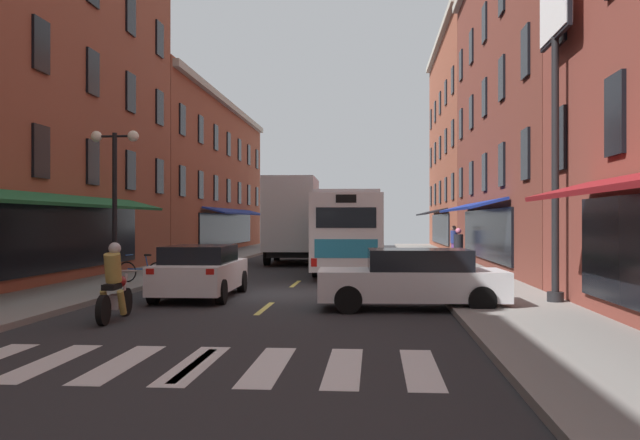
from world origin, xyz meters
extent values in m
cube|color=#28282B|center=(0.00, 0.00, -0.05)|extent=(34.80, 80.00, 0.10)
cube|color=#DBCC4C|center=(0.00, -10.00, 0.00)|extent=(0.14, 2.40, 0.01)
cube|color=#DBCC4C|center=(0.00, -3.50, 0.00)|extent=(0.14, 2.40, 0.01)
cube|color=#DBCC4C|center=(0.00, 3.00, 0.00)|extent=(0.14, 2.40, 0.01)
cube|color=#DBCC4C|center=(0.00, 9.50, 0.00)|extent=(0.14, 2.40, 0.01)
cube|color=#DBCC4C|center=(0.00, 16.00, 0.00)|extent=(0.14, 2.40, 0.01)
cube|color=#DBCC4C|center=(0.00, 22.50, 0.00)|extent=(0.14, 2.40, 0.01)
cube|color=#DBCC4C|center=(0.00, 29.00, 0.00)|extent=(0.14, 2.40, 0.01)
cube|color=#DBCC4C|center=(0.00, 35.50, 0.00)|extent=(0.14, 2.40, 0.01)
cube|color=silver|center=(-2.20, -10.00, 0.00)|extent=(0.50, 2.80, 0.01)
cube|color=silver|center=(-1.10, -10.00, 0.00)|extent=(0.50, 2.80, 0.01)
cube|color=silver|center=(0.00, -10.00, 0.00)|extent=(0.50, 2.80, 0.01)
cube|color=silver|center=(1.10, -10.00, 0.00)|extent=(0.50, 2.80, 0.01)
cube|color=silver|center=(2.20, -10.00, 0.00)|extent=(0.50, 2.80, 0.01)
cube|color=silver|center=(3.30, -10.00, 0.00)|extent=(0.50, 2.80, 0.01)
cube|color=gray|center=(-5.90, 0.00, 0.07)|extent=(3.00, 80.00, 0.14)
cube|color=gray|center=(5.90, 0.00, 0.07)|extent=(3.00, 80.00, 0.14)
cube|color=black|center=(-7.36, 0.00, 1.55)|extent=(0.10, 16.00, 2.10)
cube|color=#1E6638|center=(-6.65, 0.00, 2.75)|extent=(1.38, 14.93, 0.44)
cube|color=black|center=(-7.36, 0.00, 4.20)|extent=(0.10, 1.00, 1.60)
cube|color=black|center=(-7.36, 3.81, 4.20)|extent=(0.10, 1.00, 1.60)
cube|color=black|center=(-7.36, 7.62, 4.20)|extent=(0.10, 1.00, 1.60)
cube|color=black|center=(-7.36, 11.43, 4.20)|extent=(0.10, 1.00, 1.60)
cube|color=black|center=(-7.36, 0.00, 7.40)|extent=(0.10, 1.00, 1.60)
cube|color=black|center=(-7.36, 3.81, 7.40)|extent=(0.10, 1.00, 1.60)
cube|color=black|center=(-7.36, 7.62, 7.40)|extent=(0.10, 1.00, 1.60)
cube|color=black|center=(-7.36, 11.43, 7.40)|extent=(0.10, 1.00, 1.60)
cube|color=black|center=(-7.36, 7.62, 10.60)|extent=(0.10, 1.00, 1.60)
cube|color=black|center=(-7.36, 11.43, 10.60)|extent=(0.10, 1.00, 1.60)
cube|color=brown|center=(-11.40, 26.67, 5.20)|extent=(8.00, 26.57, 10.40)
cube|color=#B2AD9E|center=(-7.30, 26.67, 10.05)|extent=(0.44, 26.07, 0.40)
cube|color=black|center=(-7.36, 26.67, 1.55)|extent=(0.10, 16.00, 2.10)
cube|color=navy|center=(-6.65, 26.67, 2.75)|extent=(1.38, 14.93, 0.44)
cube|color=black|center=(-7.36, 15.24, 4.20)|extent=(0.10, 1.00, 1.60)
cube|color=black|center=(-7.36, 19.05, 4.20)|extent=(0.10, 1.00, 1.60)
cube|color=black|center=(-7.36, 22.86, 4.20)|extent=(0.10, 1.00, 1.60)
cube|color=black|center=(-7.36, 26.67, 4.20)|extent=(0.10, 1.00, 1.60)
cube|color=black|center=(-7.36, 30.48, 4.20)|extent=(0.10, 1.00, 1.60)
cube|color=black|center=(-7.36, 34.29, 4.20)|extent=(0.10, 1.00, 1.60)
cube|color=black|center=(-7.36, 38.10, 4.20)|extent=(0.10, 1.00, 1.60)
cube|color=black|center=(-7.36, 15.24, 7.40)|extent=(0.10, 1.00, 1.60)
cube|color=black|center=(-7.36, 19.05, 7.40)|extent=(0.10, 1.00, 1.60)
cube|color=black|center=(-7.36, 22.86, 7.40)|extent=(0.10, 1.00, 1.60)
cube|color=black|center=(-7.36, 26.67, 7.40)|extent=(0.10, 1.00, 1.60)
cube|color=black|center=(-7.36, 30.48, 7.40)|extent=(0.10, 1.00, 1.60)
cube|color=black|center=(-7.36, 34.29, 7.40)|extent=(0.10, 1.00, 1.60)
cube|color=black|center=(-7.36, 38.10, 7.40)|extent=(0.10, 1.00, 1.60)
cube|color=black|center=(7.36, -6.00, 4.20)|extent=(0.10, 1.00, 1.60)
cube|color=black|center=(7.36, -2.00, 4.20)|extent=(0.10, 1.00, 1.60)
cube|color=black|center=(7.36, -2.00, 7.40)|extent=(0.10, 1.00, 1.60)
cube|color=brown|center=(11.40, 10.00, 7.25)|extent=(8.00, 19.90, 14.50)
cube|color=black|center=(7.36, 10.00, 1.55)|extent=(0.10, 12.00, 2.10)
cube|color=navy|center=(6.65, 10.00, 2.75)|extent=(1.38, 11.20, 0.44)
cube|color=black|center=(7.36, 2.00, 4.20)|extent=(0.10, 1.00, 1.60)
cube|color=black|center=(7.36, 6.00, 4.20)|extent=(0.10, 1.00, 1.60)
cube|color=black|center=(7.36, 10.00, 4.20)|extent=(0.10, 1.00, 1.60)
cube|color=black|center=(7.36, 14.00, 4.20)|extent=(0.10, 1.00, 1.60)
cube|color=black|center=(7.36, 18.00, 4.20)|extent=(0.10, 1.00, 1.60)
cube|color=black|center=(7.36, 2.00, 7.40)|extent=(0.10, 1.00, 1.60)
cube|color=black|center=(7.36, 6.00, 7.40)|extent=(0.10, 1.00, 1.60)
cube|color=black|center=(7.36, 10.00, 7.40)|extent=(0.10, 1.00, 1.60)
cube|color=black|center=(7.36, 14.00, 7.40)|extent=(0.10, 1.00, 1.60)
cube|color=black|center=(7.36, 18.00, 7.40)|extent=(0.10, 1.00, 1.60)
cube|color=black|center=(7.36, 10.00, 10.60)|extent=(0.10, 1.00, 1.60)
cube|color=black|center=(7.36, 14.00, 10.60)|extent=(0.10, 1.00, 1.60)
cube|color=black|center=(7.36, 18.00, 10.60)|extent=(0.10, 1.00, 1.60)
cube|color=brown|center=(11.40, 30.00, 7.70)|extent=(8.00, 19.90, 15.40)
cube|color=#B2AD9E|center=(7.30, 30.00, 15.05)|extent=(0.44, 19.40, 0.40)
cube|color=black|center=(7.36, 30.00, 1.55)|extent=(0.10, 12.00, 2.10)
cube|color=black|center=(6.65, 30.00, 2.75)|extent=(1.38, 11.20, 0.44)
cube|color=black|center=(7.36, 22.00, 4.20)|extent=(0.10, 1.00, 1.60)
cube|color=black|center=(7.36, 26.00, 4.20)|extent=(0.10, 1.00, 1.60)
cube|color=black|center=(7.36, 30.00, 4.20)|extent=(0.10, 1.00, 1.60)
cube|color=black|center=(7.36, 34.00, 4.20)|extent=(0.10, 1.00, 1.60)
cube|color=black|center=(7.36, 38.00, 4.20)|extent=(0.10, 1.00, 1.60)
cube|color=black|center=(7.36, 22.00, 7.40)|extent=(0.10, 1.00, 1.60)
cube|color=black|center=(7.36, 26.00, 7.40)|extent=(0.10, 1.00, 1.60)
cube|color=black|center=(7.36, 30.00, 7.40)|extent=(0.10, 1.00, 1.60)
cube|color=black|center=(7.36, 34.00, 7.40)|extent=(0.10, 1.00, 1.60)
cube|color=black|center=(7.36, 38.00, 7.40)|extent=(0.10, 1.00, 1.60)
cube|color=black|center=(7.36, 22.00, 10.60)|extent=(0.10, 1.00, 1.60)
cube|color=black|center=(7.36, 26.00, 10.60)|extent=(0.10, 1.00, 1.60)
cube|color=black|center=(7.36, 30.00, 10.60)|extent=(0.10, 1.00, 1.60)
cube|color=black|center=(7.36, 34.00, 10.60)|extent=(0.10, 1.00, 1.60)
cube|color=black|center=(7.36, 38.00, 10.60)|extent=(0.10, 1.00, 1.60)
cylinder|color=black|center=(7.05, -2.74, 3.38)|extent=(0.18, 0.18, 6.48)
cylinder|color=black|center=(7.05, -2.74, 0.26)|extent=(0.40, 0.40, 0.24)
cube|color=black|center=(7.05, -2.74, 7.30)|extent=(0.10, 2.61, 1.53)
cube|color=white|center=(6.99, -2.74, 7.30)|extent=(0.04, 2.45, 1.37)
cube|color=white|center=(7.11, -2.74, 7.30)|extent=(0.04, 2.45, 1.37)
cube|color=white|center=(1.57, 9.31, 1.72)|extent=(2.77, 11.87, 2.74)
cube|color=silver|center=(1.57, 9.31, 3.15)|extent=(2.54, 10.67, 0.16)
cube|color=black|center=(1.57, 9.61, 1.92)|extent=(2.76, 9.47, 0.96)
cube|color=#19723F|center=(1.57, 9.31, 0.60)|extent=(2.79, 11.47, 0.36)
cube|color=black|center=(1.47, 15.18, 1.92)|extent=(2.25, 0.16, 1.10)
cube|color=black|center=(1.68, 3.43, 2.23)|extent=(2.05, 0.16, 0.70)
cube|color=teal|center=(1.68, 3.42, 1.18)|extent=(2.15, 0.14, 0.64)
cube|color=black|center=(1.68, 3.42, 2.87)|extent=(0.70, 0.11, 0.28)
cube|color=red|center=(0.59, 3.39, 0.70)|extent=(0.20, 0.08, 0.28)
cube|color=red|center=(2.78, 3.43, 0.70)|extent=(0.20, 0.08, 0.28)
cylinder|color=black|center=(0.33, 13.20, 0.50)|extent=(0.32, 1.01, 1.00)
cylinder|color=black|center=(2.68, 13.24, 0.50)|extent=(0.32, 1.01, 1.00)
cylinder|color=black|center=(0.46, 5.87, 0.50)|extent=(0.32, 1.01, 1.00)
cylinder|color=black|center=(2.81, 5.92, 0.50)|extent=(0.32, 1.01, 1.00)
cube|color=white|center=(-1.46, 16.68, 1.55)|extent=(2.36, 2.47, 2.40)
cube|color=black|center=(-1.49, 17.85, 2.40)|extent=(2.00, 0.15, 0.80)
cube|color=silver|center=(-1.37, 13.16, 2.44)|extent=(2.52, 4.69, 3.49)
cube|color=#196633|center=(-0.15, 13.19, 2.62)|extent=(0.13, 2.78, 0.90)
cube|color=black|center=(-1.40, 14.37, 0.55)|extent=(2.07, 6.69, 0.24)
cylinder|color=black|center=(-2.55, 16.45, 0.45)|extent=(0.30, 0.91, 0.90)
cylinder|color=black|center=(-0.35, 16.51, 0.45)|extent=(0.30, 0.91, 0.90)
cylinder|color=black|center=(-2.45, 12.44, 0.45)|extent=(0.30, 0.91, 0.90)
cylinder|color=black|center=(-0.25, 12.49, 0.45)|extent=(0.30, 0.91, 0.90)
cube|color=navy|center=(-1.48, 25.81, 0.61)|extent=(1.89, 4.66, 0.75)
cube|color=black|center=(-1.48, 25.62, 1.21)|extent=(1.69, 2.53, 0.52)
cube|color=red|center=(-2.16, 23.50, 0.89)|extent=(0.20, 0.06, 0.14)
cube|color=red|center=(-0.72, 23.53, 0.89)|extent=(0.20, 0.06, 0.14)
cylinder|color=black|center=(-2.37, 27.41, 0.32)|extent=(0.23, 0.64, 0.64)
cylinder|color=black|center=(-0.66, 27.44, 0.32)|extent=(0.23, 0.64, 0.64)
cylinder|color=black|center=(-2.31, 24.18, 0.32)|extent=(0.23, 0.64, 0.64)
cylinder|color=black|center=(-0.60, 24.21, 0.32)|extent=(0.23, 0.64, 0.64)
cube|color=silver|center=(3.52, -3.34, 0.59)|extent=(4.49, 2.07, 0.70)
cube|color=black|center=(3.70, -3.33, 1.17)|extent=(2.46, 1.82, 0.53)
cube|color=red|center=(5.74, -4.01, 0.84)|extent=(0.07, 0.20, 0.14)
cube|color=red|center=(5.68, -2.48, 0.84)|extent=(0.07, 0.20, 0.14)
cylinder|color=black|center=(2.05, -4.29, 0.32)|extent=(0.65, 0.25, 0.64)
cylinder|color=black|center=(1.98, -2.50, 0.32)|extent=(0.65, 0.25, 0.64)
cylinder|color=black|center=(5.07, -4.17, 0.32)|extent=(0.65, 0.25, 0.64)
cylinder|color=black|center=(5.00, -2.38, 0.32)|extent=(0.65, 0.25, 0.64)
cube|color=silver|center=(-2.12, -1.33, 0.61)|extent=(1.92, 4.44, 0.74)
cube|color=black|center=(-2.11, -1.51, 1.20)|extent=(1.72, 2.41, 0.49)
cube|color=red|center=(-2.82, -3.53, 0.88)|extent=(0.20, 0.06, 0.14)
cube|color=red|center=(-1.34, -3.50, 0.88)|extent=(0.20, 0.06, 0.14)
cylinder|color=black|center=(-3.01, 0.15, 0.32)|extent=(0.23, 0.64, 0.64)
cylinder|color=black|center=(-1.27, 0.18, 0.32)|extent=(0.23, 0.64, 0.64)
cylinder|color=black|center=(-2.96, -2.85, 0.32)|extent=(0.23, 0.64, 0.64)
cylinder|color=black|center=(-1.22, -2.82, 0.32)|extent=(0.23, 0.64, 0.64)
cylinder|color=black|center=(-2.87, -5.01, 0.31)|extent=(0.13, 0.62, 0.62)
cylinder|color=black|center=(-2.81, -6.46, 0.31)|extent=(0.15, 0.62, 0.62)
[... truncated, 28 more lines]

